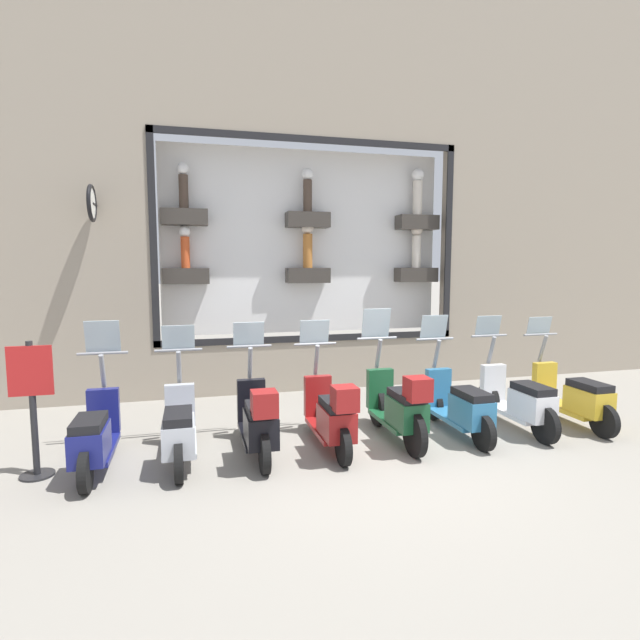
# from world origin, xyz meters

# --- Properties ---
(ground_plane) EXTENTS (120.00, 120.00, 0.00)m
(ground_plane) POSITION_xyz_m (0.00, 0.00, 0.00)
(ground_plane) COLOR gray
(building_facade) EXTENTS (1.21, 36.00, 9.21)m
(building_facade) POSITION_xyz_m (3.60, 0.00, 4.70)
(building_facade) COLOR gray
(building_facade) RESTS_ON ground_plane
(scooter_yellow_0) EXTENTS (1.79, 0.61, 1.52)m
(scooter_yellow_0) POSITION_xyz_m (0.44, -3.22, 0.42)
(scooter_yellow_0) COLOR black
(scooter_yellow_0) RESTS_ON ground_plane
(scooter_white_1) EXTENTS (1.80, 0.61, 1.56)m
(scooter_white_1) POSITION_xyz_m (0.45, -2.30, 0.43)
(scooter_white_1) COLOR black
(scooter_white_1) RESTS_ON ground_plane
(scooter_teal_2) EXTENTS (1.79, 0.60, 1.60)m
(scooter_teal_2) POSITION_xyz_m (0.45, -1.37, 0.42)
(scooter_teal_2) COLOR black
(scooter_teal_2) RESTS_ON ground_plane
(scooter_green_3) EXTENTS (1.81, 0.60, 1.71)m
(scooter_green_3) POSITION_xyz_m (0.40, -0.44, 0.49)
(scooter_green_3) COLOR black
(scooter_green_3) RESTS_ON ground_plane
(scooter_red_4) EXTENTS (1.79, 0.60, 1.57)m
(scooter_red_4) POSITION_xyz_m (0.38, 0.48, 0.46)
(scooter_red_4) COLOR black
(scooter_red_4) RESTS_ON ground_plane
(scooter_black_5) EXTENTS (1.79, 0.60, 1.57)m
(scooter_black_5) POSITION_xyz_m (0.38, 1.41, 0.46)
(scooter_black_5) COLOR black
(scooter_black_5) RESTS_ON ground_plane
(scooter_silver_6) EXTENTS (1.79, 0.61, 1.56)m
(scooter_silver_6) POSITION_xyz_m (0.44, 2.34, 0.41)
(scooter_silver_6) COLOR black
(scooter_silver_6) RESTS_ON ground_plane
(scooter_navy_7) EXTENTS (1.79, 0.61, 1.64)m
(scooter_navy_7) POSITION_xyz_m (0.45, 3.26, 0.41)
(scooter_navy_7) COLOR black
(scooter_navy_7) RESTS_ON ground_plane
(shop_sign_post) EXTENTS (0.36, 0.45, 1.52)m
(shop_sign_post) POSITION_xyz_m (0.45, 3.87, 0.81)
(shop_sign_post) COLOR #232326
(shop_sign_post) RESTS_ON ground_plane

